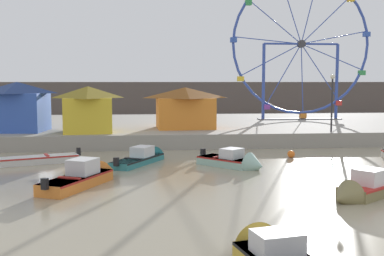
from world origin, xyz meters
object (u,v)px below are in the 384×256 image
(motorboat_olive_wood, at_px, (365,189))
(mooring_buoy_orange, at_px, (291,154))
(motorboat_mustard_yellow, at_px, (270,254))
(promenade_lamp_near, at_px, (332,95))
(motorboat_orange_hull, at_px, (87,176))
(ferris_wheel_blue_frame, at_px, (301,46))
(motorboat_teal_painted, at_px, (146,157))
(carnival_booth_yellow_awning, at_px, (88,108))
(carnival_booth_orange_canopy, at_px, (185,107))
(motorboat_seafoam, at_px, (236,162))
(carnival_booth_blue_tent, at_px, (18,106))
(motorboat_pale_grey, at_px, (17,161))

(motorboat_olive_wood, xyz_separation_m, mooring_buoy_orange, (0.08, 9.67, -0.11))
(motorboat_mustard_yellow, xyz_separation_m, promenade_lamp_near, (9.91, 20.69, 3.33))
(motorboat_orange_hull, relative_size, ferris_wheel_blue_frame, 0.39)
(motorboat_olive_wood, xyz_separation_m, motorboat_teal_painted, (-8.52, 9.19, -0.06))
(motorboat_orange_hull, relative_size, carnival_booth_yellow_awning, 1.31)
(ferris_wheel_blue_frame, bearing_deg, motorboat_olive_wood, -102.90)
(mooring_buoy_orange, bearing_deg, promenade_lamp_near, 47.07)
(motorboat_orange_hull, bearing_deg, motorboat_olive_wood, -81.75)
(promenade_lamp_near, distance_m, mooring_buoy_orange, 7.18)
(ferris_wheel_blue_frame, relative_size, mooring_buoy_orange, 30.35)
(motorboat_mustard_yellow, relative_size, promenade_lamp_near, 1.01)
(motorboat_olive_wood, height_order, carnival_booth_orange_canopy, carnival_booth_orange_canopy)
(motorboat_teal_painted, bearing_deg, motorboat_mustard_yellow, -139.85)
(motorboat_mustard_yellow, xyz_separation_m, ferris_wheel_blue_frame, (11.30, 31.63, 7.42))
(promenade_lamp_near, bearing_deg, ferris_wheel_blue_frame, 82.75)
(ferris_wheel_blue_frame, height_order, carnival_booth_orange_canopy, ferris_wheel_blue_frame)
(ferris_wheel_blue_frame, bearing_deg, promenade_lamp_near, -97.25)
(motorboat_olive_wood, bearing_deg, motorboat_seafoam, -96.42)
(motorboat_olive_wood, distance_m, carnival_booth_blue_tent, 24.51)
(ferris_wheel_blue_frame, height_order, carnival_booth_yellow_awning, ferris_wheel_blue_frame)
(motorboat_olive_wood, relative_size, carnival_booth_yellow_awning, 1.14)
(motorboat_pale_grey, bearing_deg, motorboat_orange_hull, 109.51)
(carnival_booth_yellow_awning, bearing_deg, motorboat_teal_painted, -64.18)
(motorboat_mustard_yellow, xyz_separation_m, motorboat_seafoam, (1.76, 13.34, 0.02))
(ferris_wheel_blue_frame, bearing_deg, carnival_booth_yellow_awning, -152.97)
(motorboat_mustard_yellow, distance_m, carnival_booth_yellow_awning, 23.50)
(motorboat_orange_hull, xyz_separation_m, promenade_lamp_near, (15.54, 10.71, 3.26))
(carnival_booth_blue_tent, bearing_deg, mooring_buoy_orange, -17.20)
(carnival_booth_orange_canopy, bearing_deg, motorboat_olive_wood, -75.17)
(carnival_booth_orange_canopy, bearing_deg, motorboat_orange_hull, -113.61)
(motorboat_olive_wood, height_order, promenade_lamp_near, promenade_lamp_near)
(motorboat_pale_grey, bearing_deg, carnival_booth_blue_tent, -96.69)
(motorboat_pale_grey, height_order, motorboat_teal_painted, motorboat_teal_painted)
(motorboat_mustard_yellow, height_order, motorboat_seafoam, motorboat_seafoam)
(motorboat_olive_wood, bearing_deg, mooring_buoy_orange, -125.29)
(carnival_booth_blue_tent, relative_size, carnival_booth_orange_canopy, 0.94)
(motorboat_teal_painted, height_order, promenade_lamp_near, promenade_lamp_near)
(carnival_booth_yellow_awning, bearing_deg, mooring_buoy_orange, -30.95)
(carnival_booth_orange_canopy, xyz_separation_m, promenade_lamp_near, (9.90, -3.68, 1.01))
(motorboat_pale_grey, distance_m, promenade_lamp_near, 20.90)
(motorboat_olive_wood, height_order, motorboat_orange_hull, motorboat_orange_hull)
(motorboat_teal_painted, distance_m, carnival_booth_blue_tent, 12.15)
(mooring_buoy_orange, bearing_deg, motorboat_pale_grey, -176.95)
(motorboat_orange_hull, distance_m, carnival_booth_orange_canopy, 15.61)
(carnival_booth_yellow_awning, bearing_deg, carnival_booth_blue_tent, 163.54)
(carnival_booth_orange_canopy, height_order, promenade_lamp_near, promenade_lamp_near)
(carnival_booth_blue_tent, bearing_deg, motorboat_seafoam, -30.76)
(ferris_wheel_blue_frame, relative_size, carnival_booth_orange_canopy, 2.83)
(motorboat_olive_wood, height_order, motorboat_seafoam, motorboat_olive_wood)
(carnival_booth_yellow_awning, bearing_deg, promenade_lamp_near, -9.89)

